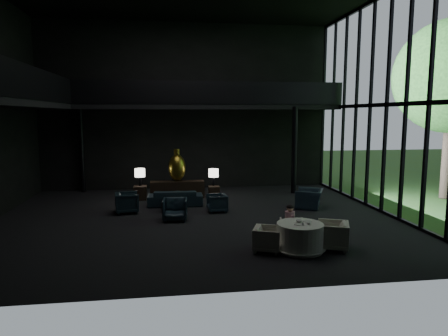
{
  "coord_description": "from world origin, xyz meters",
  "views": [
    {
      "loc": [
        -0.95,
        -13.72,
        3.65
      ],
      "look_at": [
        1.04,
        0.5,
        1.72
      ],
      "focal_mm": 32.0,
      "sensor_mm": 36.0,
      "label": 1
    }
  ],
  "objects": [
    {
      "name": "bronze_urn",
      "position": [
        -0.6,
        3.7,
        1.35
      ],
      "size": [
        0.75,
        0.75,
        1.41
      ],
      "color": "#A77635",
      "rests_on": "console"
    },
    {
      "name": "curtain_wall",
      "position": [
        6.95,
        0.0,
        4.0
      ],
      "size": [
        0.2,
        12.0,
        8.0
      ],
      "primitive_type": null,
      "color": "black",
      "rests_on": "ground"
    },
    {
      "name": "table_lamp_left",
      "position": [
        -2.2,
        3.61,
        1.12
      ],
      "size": [
        0.44,
        0.44,
        0.74
      ],
      "color": "black",
      "rests_on": "side_table_left"
    },
    {
      "name": "column_nw",
      "position": [
        -5.0,
        5.7,
        2.0
      ],
      "size": [
        0.24,
        0.24,
        4.0
      ],
      "primitive_type": "cylinder",
      "color": "black",
      "rests_on": "floor"
    },
    {
      "name": "floor",
      "position": [
        0.0,
        0.0,
        0.0
      ],
      "size": [
        14.0,
        12.0,
        0.02
      ],
      "primitive_type": "cube",
      "color": "black",
      "rests_on": "ground"
    },
    {
      "name": "lounge_armchair_south",
      "position": [
        -0.77,
        -0.13,
        0.46
      ],
      "size": [
        0.95,
        0.9,
        0.92
      ],
      "primitive_type": "imported",
      "rotation": [
        0.0,
        0.0,
        -0.07
      ],
      "color": "black",
      "rests_on": "floor"
    },
    {
      "name": "dining_table",
      "position": [
        2.51,
        -3.72,
        0.33
      ],
      "size": [
        1.42,
        1.42,
        0.75
      ],
      "color": "white",
      "rests_on": "floor"
    },
    {
      "name": "table_lamp_right",
      "position": [
        1.0,
        3.65,
        1.04
      ],
      "size": [
        0.44,
        0.44,
        0.74
      ],
      "color": "black",
      "rests_on": "side_table_right"
    },
    {
      "name": "mezzanine_back",
      "position": [
        1.0,
        5.0,
        4.0
      ],
      "size": [
        12.0,
        2.0,
        0.25
      ],
      "primitive_type": "cube",
      "color": "black",
      "rests_on": "wall_back"
    },
    {
      "name": "cereal_bowl",
      "position": [
        2.52,
        -3.59,
        0.79
      ],
      "size": [
        0.17,
        0.17,
        0.09
      ],
      "primitive_type": "ellipsoid",
      "color": "white",
      "rests_on": "dining_table"
    },
    {
      "name": "window_armchair",
      "position": [
        4.49,
        1.01,
        0.52
      ],
      "size": [
        1.21,
        1.4,
        1.03
      ],
      "primitive_type": "imported",
      "rotation": [
        0.0,
        0.0,
        -2.02
      ],
      "color": "black",
      "rests_on": "floor"
    },
    {
      "name": "saucer",
      "position": [
        2.72,
        -3.75,
        0.76
      ],
      "size": [
        0.18,
        0.18,
        0.01
      ],
      "primitive_type": "cylinder",
      "rotation": [
        0.0,
        0.0,
        0.37
      ],
      "color": "white",
      "rests_on": "dining_table"
    },
    {
      "name": "sofa",
      "position": [
        -0.72,
        2.15,
        0.45
      ],
      "size": [
        2.31,
        0.71,
        0.9
      ],
      "primitive_type": "imported",
      "rotation": [
        0.0,
        0.0,
        3.12
      ],
      "color": "#162034",
      "rests_on": "floor"
    },
    {
      "name": "dining_chair_west",
      "position": [
        1.64,
        -3.63,
        0.34
      ],
      "size": [
        0.83,
        0.85,
        0.69
      ],
      "primitive_type": "imported",
      "rotation": [
        0.0,
        0.0,
        1.2
      ],
      "color": "beige",
      "rests_on": "floor"
    },
    {
      "name": "mezzanine_left",
      "position": [
        -6.0,
        0.0,
        4.0
      ],
      "size": [
        2.0,
        12.0,
        0.25
      ],
      "primitive_type": "cube",
      "color": "black",
      "rests_on": "wall_left"
    },
    {
      "name": "coffee_cup",
      "position": [
        2.7,
        -3.86,
        0.79
      ],
      "size": [
        0.1,
        0.1,
        0.06
      ],
      "primitive_type": "cylinder",
      "rotation": [
        0.0,
        0.0,
        -0.16
      ],
      "color": "white",
      "rests_on": "saucer"
    },
    {
      "name": "coffee_table",
      "position": [
        -0.77,
        1.35,
        0.2
      ],
      "size": [
        0.95,
        0.95,
        0.39
      ],
      "primitive_type": "cube",
      "rotation": [
        0.0,
        0.0,
        -0.07
      ],
      "color": "black",
      "rests_on": "floor"
    },
    {
      "name": "side_table_left",
      "position": [
        -2.2,
        3.51,
        0.3
      ],
      "size": [
        0.54,
        0.54,
        0.59
      ],
      "primitive_type": "cube",
      "color": "black",
      "rests_on": "floor"
    },
    {
      "name": "side_table_right",
      "position": [
        1.0,
        3.46,
        0.26
      ],
      "size": [
        0.47,
        0.47,
        0.51
      ],
      "primitive_type": "cube",
      "color": "black",
      "rests_on": "floor"
    },
    {
      "name": "railing_back",
      "position": [
        1.0,
        4.0,
        4.6
      ],
      "size": [
        12.0,
        0.06,
        1.0
      ],
      "primitive_type": "cube",
      "color": "black",
      "rests_on": "mezzanine_back"
    },
    {
      "name": "column_ne",
      "position": [
        4.8,
        4.0,
        2.0
      ],
      "size": [
        0.24,
        0.24,
        4.0
      ],
      "primitive_type": "cylinder",
      "color": "black",
      "rests_on": "floor"
    },
    {
      "name": "console",
      "position": [
        -0.6,
        3.62,
        0.37
      ],
      "size": [
        2.34,
        0.53,
        0.75
      ],
      "primitive_type": "cube",
      "color": "black",
      "rests_on": "floor"
    },
    {
      "name": "wall_front",
      "position": [
        0.0,
        -6.0,
        4.0
      ],
      "size": [
        14.0,
        0.04,
        8.0
      ],
      "primitive_type": "cube",
      "color": "black",
      "rests_on": "ground"
    },
    {
      "name": "plate_b",
      "position": [
        2.76,
        -3.55,
        0.76
      ],
      "size": [
        0.27,
        0.27,
        0.02
      ],
      "primitive_type": "cylinder",
      "rotation": [
        0.0,
        0.0,
        -0.18
      ],
      "color": "white",
      "rests_on": "dining_table"
    },
    {
      "name": "dining_chair_east",
      "position": [
        3.44,
        -3.71,
        0.45
      ],
      "size": [
        1.09,
        1.12,
        0.9
      ],
      "primitive_type": "imported",
      "rotation": [
        0.0,
        0.0,
        -1.97
      ],
      "color": "beige",
      "rests_on": "floor"
    },
    {
      "name": "lounge_armchair_east",
      "position": [
        0.82,
        0.89,
        0.34
      ],
      "size": [
        0.67,
        0.71,
        0.69
      ],
      "primitive_type": "imported",
      "rotation": [
        0.0,
        0.0,
        -1.51
      ],
      "color": "black",
      "rests_on": "floor"
    },
    {
      "name": "lounge_armchair_west",
      "position": [
        -2.52,
        1.2,
        0.46
      ],
      "size": [
        0.96,
        1.01,
        0.91
      ],
      "primitive_type": "imported",
      "rotation": [
        0.0,
        0.0,
        1.73
      ],
      "color": "black",
      "rests_on": "floor"
    },
    {
      "name": "wall_back",
      "position": [
        0.0,
        6.0,
        4.0
      ],
      "size": [
        14.0,
        0.04,
        8.0
      ],
      "primitive_type": "cube",
      "color": "black",
      "rests_on": "ground"
    },
    {
      "name": "child",
      "position": [
        2.51,
        -2.81,
        0.75
      ],
      "size": [
        0.29,
        0.29,
        0.61
      ],
      "rotation": [
        0.0,
        0.0,
        3.14
      ],
      "color": "#D096B5",
      "rests_on": "dining_chair_north"
    },
    {
      "name": "plate_a",
      "position": [
        2.42,
        -3.81,
        0.76
      ],
      "size": [
        0.29,
        0.29,
        0.01
      ],
      "primitive_type": "cylinder",
      "rotation": [
        0.0,
        0.0,
        0.42
      ],
      "color": "white",
      "rests_on": "dining_table"
    },
    {
      "name": "dining_chair_north",
      "position": [
        2.57,
        -2.86,
        0.31
      ],
      "size": [
        0.71,
        0.68,
        0.63
      ],
      "primitive_type": "imported",
      "rotation": [
        0.0,
        0.0,
        2.95
      ],
      "color": "#B5AC91",
      "rests_on": "floor"
    },
    {
      "name": "railing_left",
      "position": [
        -5.0,
        0.0,
        4.6
      ],
      "size": [
        0.06,
        12.0,
        1.0
      ],
      "primitive_type": "cube",
      "color": "black",
      "rests_on": "mezzanine_left"
    },
    {
      "name": "cream_pot",
      "position": [
        2.52,
        -3.89,
        0.78
      ],
      "size": [
        0.07,
        0.07,
        0.06
      ],
      "primitive_type": "cylinder",
      "rotation": [
        0.0,
        0.0,
        0.34
      ],
      "color": "#99999E",
      "rests_on": "dining_table"
    }
  ]
}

